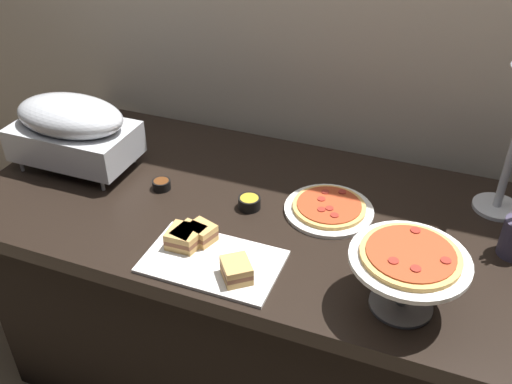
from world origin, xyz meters
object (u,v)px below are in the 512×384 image
sandwich_platter (206,252)px  sauce_cup_far (161,184)px  pizza_plate_front (329,208)px  pizza_plate_center (409,263)px  chafing_dish (72,129)px  sauce_cup_near (249,202)px

sandwich_platter → sauce_cup_far: sandwich_platter is taller
pizza_plate_front → sandwich_platter: 0.41m
pizza_plate_center → pizza_plate_front: bearing=130.4°
sauce_cup_far → chafing_dish: bearing=176.8°
chafing_dish → sauce_cup_far: (0.33, -0.02, -0.12)m
sauce_cup_far → pizza_plate_center: bearing=-16.8°
sauce_cup_near → sauce_cup_far: 0.30m
sauce_cup_near → sauce_cup_far: sauce_cup_near is taller
pizza_plate_front → sauce_cup_near: bearing=-163.6°
chafing_dish → sauce_cup_far: size_ratio=6.82×
sandwich_platter → sauce_cup_far: size_ratio=6.22×
chafing_dish → sandwich_platter: size_ratio=1.10×
chafing_dish → pizza_plate_front: bearing=3.6°
sandwich_platter → sauce_cup_near: bearing=85.2°
pizza_plate_center → sandwich_platter: bearing=-178.6°
chafing_dish → sauce_cup_near: (0.62, -0.01, -0.12)m
chafing_dish → sandwich_platter: 0.67m
sandwich_platter → sauce_cup_far: bearing=137.7°
chafing_dish → sauce_cup_near: bearing=-1.3°
sandwich_platter → sauce_cup_near: size_ratio=5.33×
chafing_dish → pizza_plate_center: (1.12, -0.26, -0.00)m
chafing_dish → pizza_plate_front: size_ratio=1.48×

